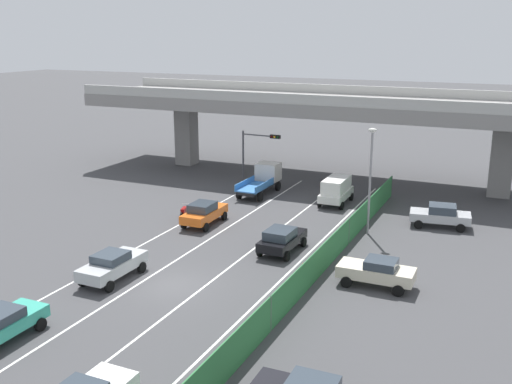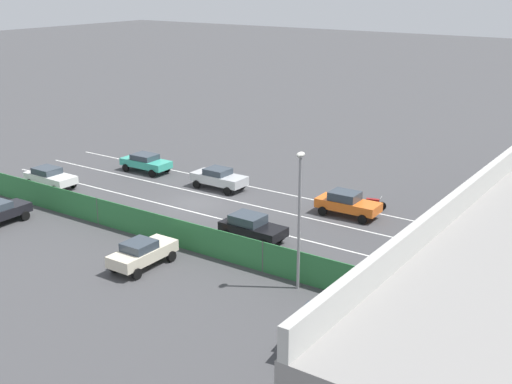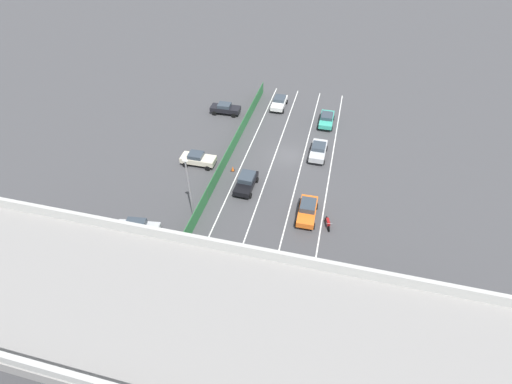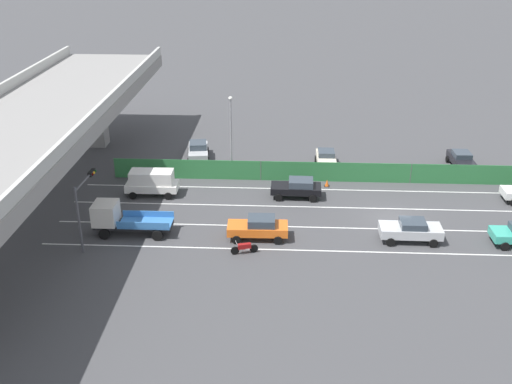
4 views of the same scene
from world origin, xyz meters
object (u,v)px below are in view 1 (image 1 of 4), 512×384
(car_van_white, at_px, (336,189))
(traffic_cone, at_px, (303,268))
(car_taxi_orange, at_px, (204,212))
(traffic_light, at_px, (257,147))
(car_sedan_black, at_px, (282,239))
(motorcycle, at_px, (184,212))
(flatbed_truck_blue, at_px, (264,178))
(car_sedan_silver, at_px, (112,265))
(parked_wagon_silver, at_px, (441,215))
(street_lamp, at_px, (371,171))
(car_taxi_teal, at_px, (0,324))
(parked_sedan_cream, at_px, (377,271))

(car_van_white, xyz_separation_m, traffic_cone, (2.56, -14.93, -0.95))
(car_taxi_orange, distance_m, traffic_light, 12.53)
(car_sedan_black, relative_size, car_van_white, 0.96)
(motorcycle, xyz_separation_m, traffic_light, (0.99, 11.29, 3.15))
(motorcycle, bearing_deg, traffic_cone, -28.17)
(car_van_white, distance_m, flatbed_truck_blue, 7.02)
(car_sedan_silver, bearing_deg, car_sedan_black, 48.55)
(traffic_cone, bearing_deg, car_sedan_black, 132.39)
(parked_wagon_silver, bearing_deg, street_lamp, -140.33)
(car_taxi_teal, height_order, car_van_white, car_van_white)
(car_taxi_orange, xyz_separation_m, parked_sedan_cream, (14.23, -5.72, -0.03))
(street_lamp, bearing_deg, traffic_cone, -101.49)
(car_taxi_orange, xyz_separation_m, car_sedan_silver, (0.20, -11.04, -0.03))
(street_lamp, bearing_deg, parked_wagon_silver, 39.67)
(car_taxi_teal, xyz_separation_m, parked_wagon_silver, (15.96, 25.65, 0.05))
(traffic_light, xyz_separation_m, street_lamp, (12.79, -9.20, 0.92))
(car_van_white, height_order, motorcycle, car_van_white)
(parked_sedan_cream, height_order, traffic_cone, parked_sedan_cream)
(car_sedan_black, distance_m, traffic_cone, 3.64)
(car_van_white, height_order, street_lamp, street_lamp)
(car_sedan_silver, distance_m, car_sedan_black, 10.84)
(car_sedan_black, xyz_separation_m, street_lamp, (4.15, 5.90, 3.62))
(car_sedan_black, relative_size, traffic_cone, 6.79)
(parked_sedan_cream, relative_size, street_lamp, 0.56)
(parked_sedan_cream, bearing_deg, car_sedan_black, 157.79)
(car_sedan_silver, bearing_deg, car_van_white, 70.99)
(traffic_light, bearing_deg, parked_wagon_silver, -17.78)
(car_taxi_teal, relative_size, parked_wagon_silver, 0.99)
(car_sedan_silver, height_order, parked_wagon_silver, parked_wagon_silver)
(traffic_cone, bearing_deg, motorcycle, 151.83)
(motorcycle, distance_m, traffic_light, 11.77)
(flatbed_truck_blue, bearing_deg, parked_wagon_silver, -13.26)
(car_sedan_silver, bearing_deg, motorcycle, 101.64)
(car_sedan_silver, relative_size, car_van_white, 1.01)
(car_taxi_teal, height_order, traffic_light, traffic_light)
(car_taxi_teal, distance_m, parked_wagon_silver, 30.21)
(car_taxi_teal, relative_size, street_lamp, 0.59)
(car_sedan_silver, bearing_deg, street_lamp, 51.07)
(traffic_light, height_order, street_lamp, street_lamp)
(parked_sedan_cream, height_order, street_lamp, street_lamp)
(parked_sedan_cream, bearing_deg, street_lamp, 107.29)
(parked_wagon_silver, bearing_deg, parked_sedan_cream, -97.94)
(flatbed_truck_blue, height_order, traffic_light, traffic_light)
(flatbed_truck_blue, height_order, motorcycle, flatbed_truck_blue)
(traffic_light, bearing_deg, car_sedan_black, -60.23)
(car_taxi_teal, bearing_deg, car_taxi_orange, 89.97)
(traffic_cone, bearing_deg, traffic_light, 121.92)
(car_taxi_teal, xyz_separation_m, traffic_light, (-1.26, 31.17, 2.74))
(traffic_light, height_order, traffic_cone, traffic_light)
(traffic_light, bearing_deg, car_taxi_teal, -87.69)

